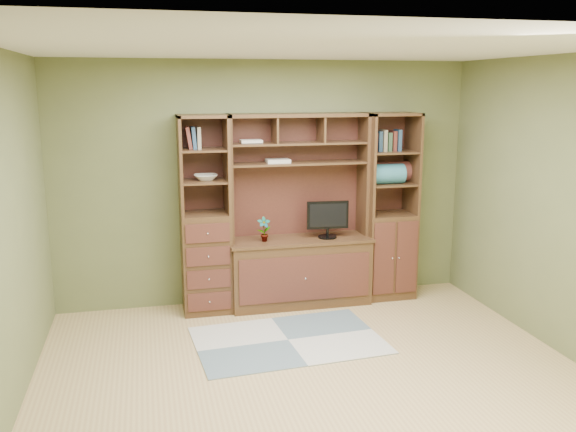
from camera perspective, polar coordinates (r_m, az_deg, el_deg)
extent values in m
cube|color=tan|center=(5.13, 2.60, -14.94)|extent=(4.60, 4.10, 0.04)
cube|color=white|center=(4.58, 2.92, 15.47)|extent=(4.60, 4.10, 0.04)
cube|color=#656D41|center=(6.59, -2.04, 3.09)|extent=(4.50, 0.04, 2.60)
cube|color=#656D41|center=(2.89, 13.87, -9.09)|extent=(4.50, 0.04, 2.60)
cube|color=#656D41|center=(4.61, -25.22, -1.97)|extent=(0.04, 4.00, 2.60)
cube|color=#656D41|center=(5.72, 24.98, 0.57)|extent=(0.04, 4.00, 2.60)
cube|color=#452B18|center=(6.46, 1.12, 0.42)|extent=(1.54, 0.53, 2.05)
cube|color=#452B18|center=(6.33, -7.78, 0.07)|extent=(0.50, 0.45, 2.05)
cube|color=#452B18|center=(6.82, 9.41, 0.88)|extent=(0.55, 0.45, 2.05)
cube|color=gray|center=(5.80, 0.01, -11.54)|extent=(1.78, 1.26, 0.01)
cube|color=black|center=(6.51, 3.74, 0.31)|extent=(0.46, 0.23, 0.55)
imported|color=#A24F36|center=(6.37, -2.26, -1.25)|extent=(0.14, 0.09, 0.26)
cube|color=beige|center=(6.41, -0.96, 5.18)|extent=(0.24, 0.18, 0.04)
imported|color=beige|center=(6.26, -7.71, 3.61)|extent=(0.24, 0.24, 0.06)
cube|color=teal|center=(6.69, 9.23, 3.91)|extent=(0.37, 0.21, 0.21)
cube|color=brown|center=(6.85, 9.76, 4.13)|extent=(0.40, 0.22, 0.22)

